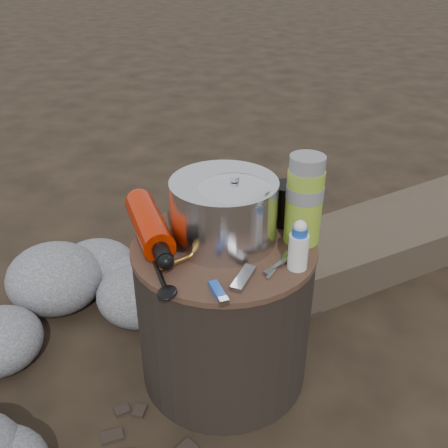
% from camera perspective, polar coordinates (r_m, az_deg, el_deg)
% --- Properties ---
extents(ground, '(60.00, 60.00, 0.00)m').
position_cam_1_polar(ground, '(1.52, 0.00, -15.86)').
color(ground, black).
rests_on(ground, ground).
extents(stump, '(0.46, 0.46, 0.42)m').
position_cam_1_polar(stump, '(1.38, 0.00, -9.75)').
color(stump, black).
rests_on(stump, ground).
extents(rock_ring, '(0.46, 1.00, 0.20)m').
position_cam_1_polar(rock_ring, '(1.54, -17.84, -11.96)').
color(rock_ring, slate).
rests_on(rock_ring, ground).
extents(log_main, '(1.54, 1.29, 0.15)m').
position_cam_1_polar(log_main, '(2.08, 19.88, -1.34)').
color(log_main, '#403429').
rests_on(log_main, ground).
extents(log_small, '(1.12, 1.03, 0.11)m').
position_cam_1_polar(log_small, '(2.15, 16.92, -0.27)').
color(log_small, '#403429').
rests_on(log_small, ground).
extents(foil_windscreen, '(0.26, 0.26, 0.16)m').
position_cam_1_polar(foil_windscreen, '(1.24, -0.01, 1.48)').
color(foil_windscreen, silver).
rests_on(foil_windscreen, stump).
extents(camping_pot, '(0.18, 0.18, 0.18)m').
position_cam_1_polar(camping_pot, '(1.20, 1.15, 1.12)').
color(camping_pot, silver).
rests_on(camping_pot, stump).
extents(fuel_bottle, '(0.23, 0.32, 0.08)m').
position_cam_1_polar(fuel_bottle, '(1.28, -8.42, -0.01)').
color(fuel_bottle, '#B91C01').
rests_on(fuel_bottle, stump).
extents(thermos, '(0.09, 0.09, 0.22)m').
position_cam_1_polar(thermos, '(1.23, 8.99, 2.64)').
color(thermos, '#88AA2B').
rests_on(thermos, stump).
extents(travel_mug, '(0.07, 0.07, 0.11)m').
position_cam_1_polar(travel_mug, '(1.33, 6.93, 2.21)').
color(travel_mug, black).
rests_on(travel_mug, stump).
extents(stuff_sack, '(0.15, 0.12, 0.10)m').
position_cam_1_polar(stuff_sack, '(1.39, -2.14, 3.57)').
color(stuff_sack, yellow).
rests_on(stuff_sack, stump).
extents(food_pouch, '(0.11, 0.03, 0.13)m').
position_cam_1_polar(food_pouch, '(1.37, 0.08, 3.80)').
color(food_pouch, navy).
rests_on(food_pouch, stump).
extents(lighter, '(0.06, 0.08, 0.01)m').
position_cam_1_polar(lighter, '(1.09, -0.75, -7.44)').
color(lighter, blue).
rests_on(lighter, stump).
extents(multitool, '(0.05, 0.10, 0.01)m').
position_cam_1_polar(multitool, '(1.13, 2.19, -6.13)').
color(multitool, '#A2A2A6').
rests_on(multitool, stump).
extents(pot_grabber, '(0.08, 0.13, 0.01)m').
position_cam_1_polar(pot_grabber, '(1.18, 6.08, -4.48)').
color(pot_grabber, '#A2A2A6').
rests_on(pot_grabber, stump).
extents(spork, '(0.11, 0.16, 0.01)m').
position_cam_1_polar(spork, '(1.15, -7.29, -5.43)').
color(spork, black).
rests_on(spork, stump).
extents(squeeze_bottle, '(0.05, 0.05, 0.11)m').
position_cam_1_polar(squeeze_bottle, '(1.15, 8.36, -2.61)').
color(squeeze_bottle, silver).
rests_on(squeeze_bottle, stump).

